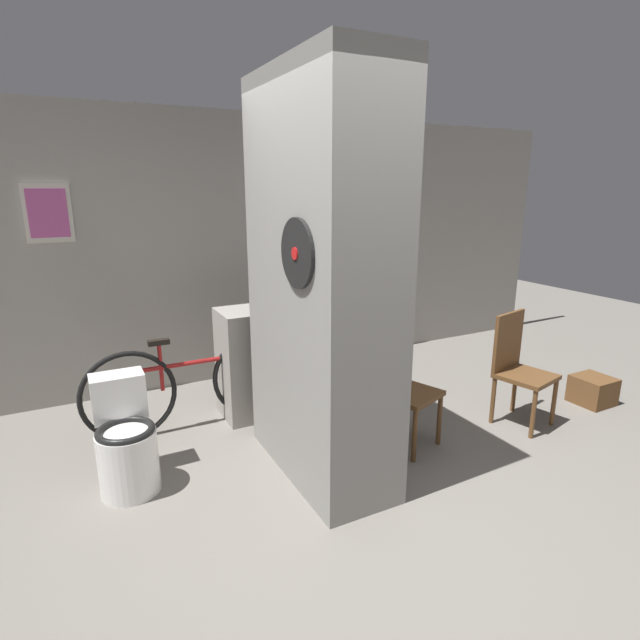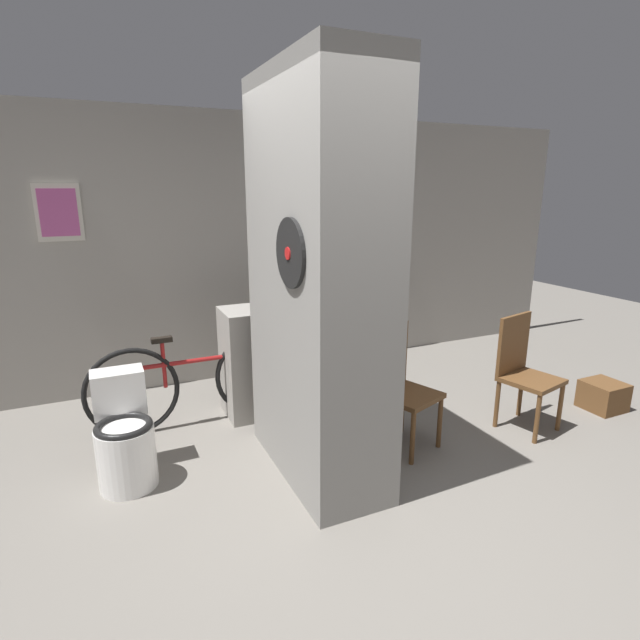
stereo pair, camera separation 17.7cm
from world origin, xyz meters
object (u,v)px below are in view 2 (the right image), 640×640
object	(u,v)px
toilet	(125,438)
bicycle	(198,380)
chair_by_doorway	(523,368)
chair_near_pillar	(400,383)
bottle_tall	(324,289)

from	to	relation	value
toilet	bicycle	size ratio (longest dim) A/B	0.41
chair_by_doorway	chair_near_pillar	bearing A→B (deg)	158.49
chair_by_doorway	bicycle	world-z (taller)	chair_by_doorway
chair_by_doorway	bottle_tall	xyz separation A→B (m)	(-1.21, 1.19, 0.54)
bicycle	bottle_tall	world-z (taller)	bottle_tall
chair_by_doorway	toilet	bearing A→B (deg)	157.68
toilet	bottle_tall	bearing A→B (deg)	21.74
chair_near_pillar	bottle_tall	world-z (taller)	bottle_tall
chair_near_pillar	chair_by_doorway	distance (m)	1.08
toilet	chair_near_pillar	xyz separation A→B (m)	(1.92, -0.32, 0.19)
chair_near_pillar	bicycle	xyz separation A→B (m)	(-1.31, 0.98, -0.12)
chair_near_pillar	bicycle	bearing A→B (deg)	123.41
chair_by_doorway	bicycle	xyz separation A→B (m)	(-2.38, 1.14, -0.12)
chair_near_pillar	bottle_tall	size ratio (longest dim) A/B	3.36
chair_by_doorway	bicycle	bearing A→B (deg)	141.29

